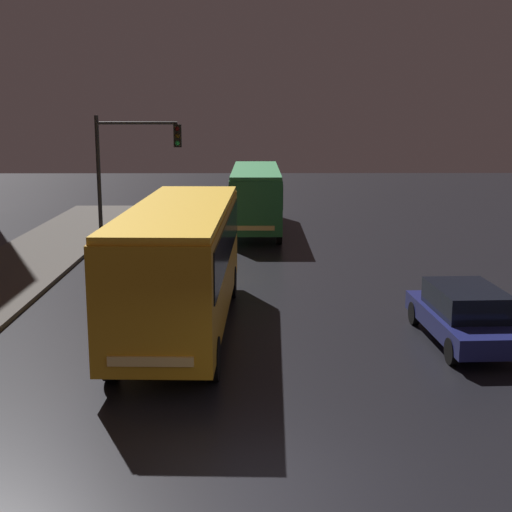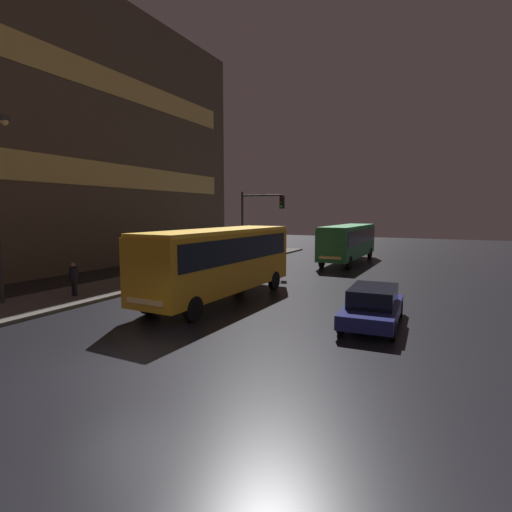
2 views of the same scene
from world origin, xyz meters
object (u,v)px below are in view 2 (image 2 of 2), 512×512
Objects in this scene: pedestrian_near at (166,257)px; bus_near at (220,257)px; car_taxi at (373,305)px; pedestrian_mid at (74,276)px; traffic_light_main at (257,216)px; bus_far at (348,240)px.

bus_near is at bearing 154.89° from pedestrian_near.
pedestrian_mid is at bearing 5.08° from car_taxi.
pedestrian_mid is 0.29× the size of traffic_light_main.
traffic_light_main is (3.58, 13.03, 2.76)m from pedestrian_mid.
traffic_light_main reaches higher than pedestrian_near.
pedestrian_mid is at bearing 66.77° from bus_far.
traffic_light_main is at bearing -49.71° from car_taxi.
bus_near is 0.97× the size of bus_far.
car_taxi is 2.89× the size of pedestrian_mid.
bus_near is 9.26m from pedestrian_near.
bus_near is 17.05m from bus_far.
bus_far is 6.27× the size of pedestrian_near.
pedestrian_near is (-14.91, 6.30, 0.41)m from car_taxi.
car_taxi is (7.36, -1.03, -1.36)m from bus_near.
traffic_light_main reaches higher than car_taxi.
pedestrian_near is 8.22m from pedestrian_mid.
pedestrian_near is at bearing -133.10° from traffic_light_main.
bus_far is at bearing 52.72° from traffic_light_main.
pedestrian_mid is at bearing 106.62° from pedestrian_near.
pedestrian_near is at bearing 50.73° from bus_far.
pedestrian_near is at bearing -33.02° from bus_near.
bus_near reaches higher than pedestrian_near.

